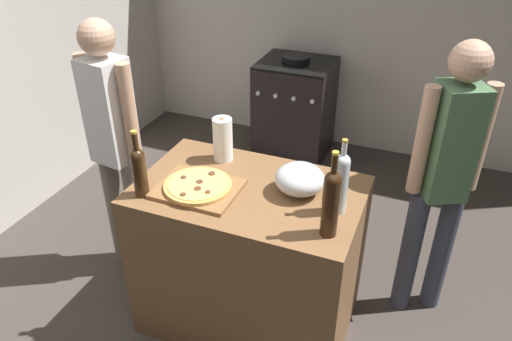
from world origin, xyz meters
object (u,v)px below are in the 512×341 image
Objects in this scene: wine_bottle_dark at (139,169)px; stove at (295,109)px; mixing_bowl at (300,179)px; wine_bottle_green at (341,181)px; wine_bottle_amber at (331,201)px; pizza at (198,185)px; person_in_stripes at (114,139)px; person_in_red at (444,174)px; paper_towel_roll at (223,139)px.

stove is at bearing 88.06° from wine_bottle_dark.
wine_bottle_green is at bearing -21.35° from mixing_bowl.
mixing_bowl is 0.27× the size of stove.
wine_bottle_dark is 0.38× the size of stove.
wine_bottle_dark is (-0.92, -0.04, -0.03)m from wine_bottle_amber.
pizza is 0.29m from wine_bottle_dark.
wine_bottle_green is 1.37m from person_in_stripes.
wine_bottle_amber is at bearing -90.05° from wine_bottle_green.
person_in_stripes is at bearing 173.43° from wine_bottle_green.
wine_bottle_amber is 0.25× the size of person_in_red.
paper_towel_roll reaches higher than mixing_bowl.
stove is (-0.84, 2.01, -0.62)m from wine_bottle_green.
person_in_red is (0.65, 0.39, -0.05)m from mixing_bowl.
wine_bottle_amber reaches higher than stove.
stove is 0.56× the size of person_in_stripes.
stove is at bearing 108.05° from mixing_bowl.
wine_bottle_dark is 0.59m from person_in_stripes.
mixing_bowl is 0.15× the size of person_in_red.
paper_towel_roll is at bearing 92.87° from pizza.
mixing_bowl reaches higher than pizza.
pizza is 0.97× the size of wine_bottle_dark.
paper_towel_roll is at bearing 64.78° from wine_bottle_dark.
person_in_stripes reaches higher than mixing_bowl.
paper_towel_roll is (-0.48, 0.16, 0.05)m from mixing_bowl.
person_in_stripes is (-0.67, 0.24, 0.01)m from pizza.
pizza is 0.50m from mixing_bowl.
paper_towel_roll is at bearing 160.91° from wine_bottle_green.
stove is (-0.16, 2.09, -0.49)m from pizza.
pizza is at bearing 172.46° from wine_bottle_amber.
mixing_bowl is (0.47, 0.17, 0.05)m from pizza.
wine_bottle_amber is (0.70, -0.42, 0.05)m from paper_towel_roll.
wine_bottle_amber is 2.42m from stove.
person_in_red is at bearing 26.88° from pizza.
wine_bottle_dark is at bearing -156.48° from mixing_bowl.
paper_towel_roll is 0.82m from wine_bottle_amber.
stove is (-0.84, 2.18, -0.63)m from wine_bottle_amber.
stove is at bearing 129.87° from person_in_red.
person_in_stripes is 1.82m from person_in_red.
wine_bottle_amber is at bearing -7.54° from pizza.
person_in_red is at bearing 47.70° from wine_bottle_green.
wine_bottle_green is at bearing -6.57° from person_in_stripes.
paper_towel_roll is 0.27× the size of stove.
paper_towel_roll is 0.15× the size of person_in_stripes.
mixing_bowl is 0.76m from person_in_red.
wine_bottle_amber is at bearing -13.88° from person_in_stripes.
person_in_red is (0.44, 0.66, -0.14)m from wine_bottle_amber.
mixing_bowl is 0.25m from wine_bottle_green.
person_in_red is at bearing -50.13° from stove.
pizza is at bearing -159.78° from mixing_bowl.
mixing_bowl is at bearing 158.65° from wine_bottle_green.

